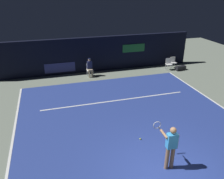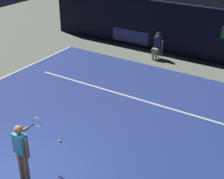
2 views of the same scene
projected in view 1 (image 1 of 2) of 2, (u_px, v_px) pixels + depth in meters
The scene contains 12 objects.
ground_plane at pixel (126, 116), 11.60m from camera, with size 31.08×31.08×0.00m, color gray.
court_surface at pixel (126, 116), 11.60m from camera, with size 10.70×10.11×0.01m, color navy.
line_sideline_left at pixel (215, 102), 12.95m from camera, with size 0.10×10.11×0.01m, color white.
line_sideline_right at pixel (14, 133), 10.24m from camera, with size 0.10×10.11×0.01m, color white.
line_service at pixel (116, 101), 13.15m from camera, with size 8.34×0.10×0.01m, color white.
back_wall at pixel (95, 54), 17.29m from camera, with size 15.20×0.33×2.60m.
tennis_player at pixel (171, 145), 7.93m from camera, with size 0.58×0.94×1.73m.
line_judge_on_chair at pixel (90, 67), 16.45m from camera, with size 0.45×0.54×1.32m.
courtside_chair_near at pixel (173, 62), 18.24m from camera, with size 0.47×0.44×0.88m.
courtside_chair_far at pixel (169, 63), 17.86m from camera, with size 0.49×0.47×0.88m.
tennis_ball at pixel (140, 139), 9.81m from camera, with size 0.07×0.07×0.07m, color #CCE033.
equipment_bag at pixel (181, 68), 17.90m from camera, with size 0.84×0.32×0.32m, color black.
Camera 1 is at (-3.49, -5.36, 6.00)m, focal length 36.96 mm.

